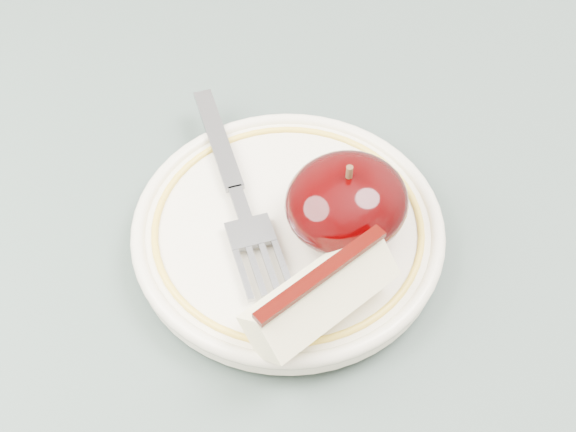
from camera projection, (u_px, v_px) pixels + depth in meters
table at (303, 399)px, 0.53m from camera, size 0.90×0.90×0.75m
plate at (288, 230)px, 0.49m from camera, size 0.19×0.19×0.02m
apple_half at (347, 202)px, 0.46m from camera, size 0.07×0.07×0.05m
apple_wedge at (320, 294)px, 0.43m from camera, size 0.09×0.04×0.04m
fork at (236, 190)px, 0.49m from camera, size 0.08×0.16×0.00m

